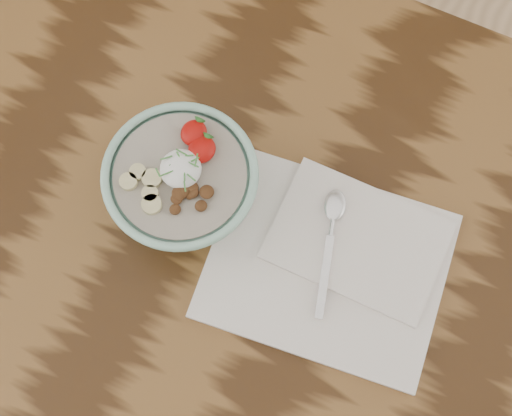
{
  "coord_description": "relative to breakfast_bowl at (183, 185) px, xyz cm",
  "views": [
    {
      "loc": [
        20.75,
        -15.41,
        160.32
      ],
      "look_at": [
        11.07,
        5.53,
        85.67
      ],
      "focal_mm": 50.0,
      "sensor_mm": 36.0,
      "label": 1
    }
  ],
  "objects": [
    {
      "name": "spoon",
      "position": [
        17.72,
        4.35,
        -3.98
      ],
      "size": [
        5.99,
        16.02,
        0.84
      ],
      "rotation": [
        0.0,
        0.0,
        0.26
      ],
      "color": "silver",
      "rests_on": "napkin"
    },
    {
      "name": "breakfast_bowl",
      "position": [
        0.0,
        0.0,
        0.0
      ],
      "size": [
        17.94,
        17.94,
        11.88
      ],
      "rotation": [
        0.0,
        0.0,
        0.09
      ],
      "color": "#96CAB7",
      "rests_on": "table"
    },
    {
      "name": "table",
      "position": [
        -1.47,
        -5.8,
        -15.36
      ],
      "size": [
        160.0,
        90.0,
        75.0
      ],
      "color": "#37200D",
      "rests_on": "ground"
    },
    {
      "name": "napkin",
      "position": [
        19.66,
        0.42,
        -5.33
      ],
      "size": [
        30.31,
        25.5,
        1.73
      ],
      "rotation": [
        0.0,
        0.0,
        0.1
      ],
      "color": "white",
      "rests_on": "table"
    }
  ]
}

